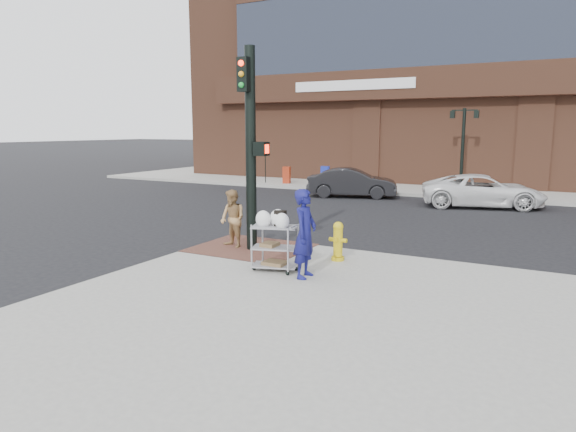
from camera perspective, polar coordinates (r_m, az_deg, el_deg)
The scene contains 13 objects.
ground at distance 12.27m, azimuth -4.02°, elevation -5.40°, with size 220.00×220.00×0.00m, color black.
brick_curb_ramp at distance 13.28m, azimuth -4.16°, elevation -3.53°, with size 2.80×2.40×0.01m, color #552E28.
lamp_post at distance 26.38m, azimuth 18.87°, elevation 7.94°, with size 1.32×0.22×4.00m.
parking_sign at distance 29.15m, azimuth -2.54°, elevation 5.87°, with size 0.05×0.05×2.20m, color black.
traffic_signal_pole at distance 12.76m, azimuth -4.15°, elevation 8.06°, with size 0.61×0.51×5.00m.
woman_blue at distance 10.48m, azimuth 1.90°, elevation -1.98°, with size 0.67×0.44×1.84m, color #111259.
pedestrian_tan at distance 13.26m, azimuth -6.17°, elevation -0.31°, with size 0.73×0.57×1.50m, color #A77F4F.
sedan_dark at distance 24.28m, azimuth 7.14°, elevation 3.69°, with size 1.44×4.13×1.36m, color black.
minivan_white at distance 22.47m, azimuth 20.84°, elevation 2.63°, with size 2.22×4.82×1.34m, color white.
utility_cart at distance 11.05m, azimuth -1.47°, elevation -3.06°, with size 1.07×0.79×1.33m.
fire_hydrant at distance 11.98m, azimuth 5.58°, elevation -2.74°, with size 0.43×0.30×0.92m.
newsbox_red at distance 28.84m, azimuth -0.15°, elevation 4.58°, with size 0.39×0.36×0.93m, color #9A2911.
newsbox_blue at distance 27.80m, azimuth 4.15°, elevation 4.47°, with size 0.44×0.39×1.04m, color #1828A0.
Camera 1 is at (6.33, -10.02, 3.19)m, focal length 32.00 mm.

